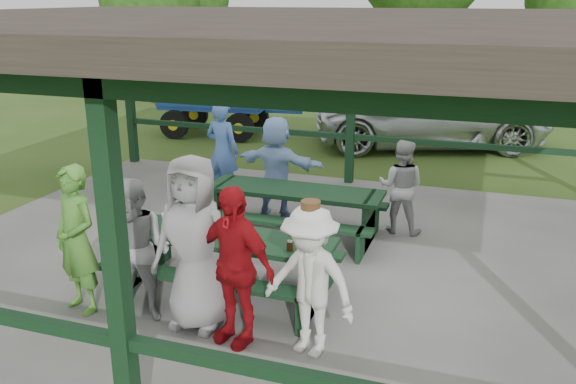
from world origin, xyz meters
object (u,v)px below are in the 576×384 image
at_px(spectator_lblue, 277,166).
at_px(spectator_grey, 401,186).
at_px(contestant_green, 76,240).
at_px(contestant_red, 234,266).
at_px(contestant_grey_left, 137,251).
at_px(pickup_truck, 431,114).
at_px(farm_trailer, 216,110).
at_px(contestant_grey_mid, 194,244).
at_px(picnic_table_near, 224,256).
at_px(spectator_blue, 223,150).
at_px(picnic_table_far, 294,206).
at_px(contestant_white_fedora, 310,281).

height_order(spectator_lblue, spectator_grey, spectator_lblue).
height_order(contestant_green, contestant_red, contestant_green).
relative_size(contestant_grey_left, spectator_lblue, 0.98).
height_order(pickup_truck, farm_trailer, pickup_truck).
bearing_deg(contestant_grey_left, contestant_grey_mid, -1.08).
height_order(contestant_grey_left, spectator_lblue, spectator_lblue).
distance_m(picnic_table_near, spectator_blue, 3.70).
bearing_deg(contestant_grey_mid, picnic_table_far, 87.15).
relative_size(contestant_white_fedora, pickup_truck, 0.28).
bearing_deg(contestant_grey_left, contestant_white_fedora, -8.51).
bearing_deg(farm_trailer, pickup_truck, -0.02).
bearing_deg(spectator_grey, contestant_grey_mid, 67.70).
xyz_separation_m(picnic_table_near, contestant_white_fedora, (1.35, -0.92, 0.31)).
bearing_deg(contestant_grey_mid, spectator_grey, 66.05).
height_order(picnic_table_near, contestant_red, contestant_red).
height_order(contestant_grey_left, spectator_blue, spectator_blue).
bearing_deg(contestant_grey_left, contestant_green, 175.84).
bearing_deg(contestant_white_fedora, contestant_grey_left, -166.04).
bearing_deg(spectator_blue, pickup_truck, -109.02).
xyz_separation_m(contestant_grey_mid, farm_trailer, (-4.15, 9.25, -0.41)).
height_order(picnic_table_near, spectator_grey, spectator_grey).
bearing_deg(contestant_green, picnic_table_near, 53.00).
relative_size(contestant_white_fedora, farm_trailer, 0.43).
bearing_deg(contestant_green, spectator_lblue, 93.86).
bearing_deg(contestant_green, contestant_grey_mid, 23.92).
distance_m(contestant_green, farm_trailer, 9.76).
distance_m(spectator_blue, spectator_grey, 3.29).
relative_size(picnic_table_near, spectator_blue, 1.55).
distance_m(contestant_red, spectator_blue, 4.78).
bearing_deg(picnic_table_far, pickup_truck, 80.32).
xyz_separation_m(contestant_grey_left, contestant_red, (1.18, -0.07, 0.04)).
distance_m(contestant_grey_left, contestant_grey_mid, 0.69).
distance_m(contestant_grey_mid, spectator_lblue, 3.62).
distance_m(spectator_blue, pickup_truck, 6.44).
bearing_deg(spectator_grey, contestant_red, 75.62).
distance_m(contestant_white_fedora, spectator_lblue, 4.08).
bearing_deg(picnic_table_far, spectator_lblue, 125.51).
bearing_deg(spectator_grey, picnic_table_near, 61.01).
relative_size(contestant_green, farm_trailer, 0.45).
height_order(contestant_grey_left, pickup_truck, contestant_grey_left).
distance_m(picnic_table_far, pickup_truck, 7.15).
xyz_separation_m(contestant_white_fedora, spectator_grey, (0.33, 3.64, -0.07)).
xyz_separation_m(picnic_table_near, spectator_lblue, (-0.34, 2.80, 0.35)).
bearing_deg(spectator_lblue, farm_trailer, -47.35).
xyz_separation_m(contestant_grey_mid, spectator_lblue, (-0.38, 3.60, -0.14)).
relative_size(spectator_lblue, spectator_blue, 0.95).
relative_size(spectator_blue, farm_trailer, 0.46).
bearing_deg(farm_trailer, spectator_blue, -69.52).
xyz_separation_m(picnic_table_near, spectator_grey, (1.68, 2.72, 0.24)).
xyz_separation_m(contestant_white_fedora, farm_trailer, (-5.46, 9.37, -0.23)).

